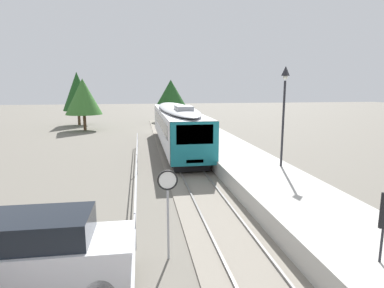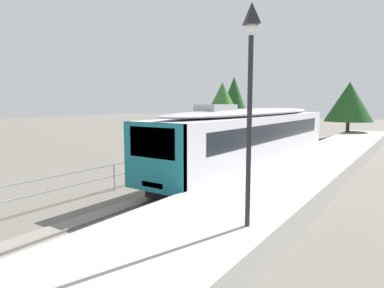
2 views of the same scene
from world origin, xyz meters
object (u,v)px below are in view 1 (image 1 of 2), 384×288
at_px(speed_limit_sign, 168,192).
at_px(commuter_train, 177,123).
at_px(platform_lamp_mid_platform, 284,98).
at_px(parked_suv_white, 40,252).

bearing_deg(speed_limit_sign, commuter_train, 82.56).
relative_size(commuter_train, platform_lamp_mid_platform, 3.41).
xyz_separation_m(commuter_train, speed_limit_sign, (-2.30, -17.61, -0.02)).
bearing_deg(platform_lamp_mid_platform, commuter_train, 113.13).
xyz_separation_m(platform_lamp_mid_platform, speed_limit_sign, (-6.82, -7.02, -2.50)).
bearing_deg(commuter_train, speed_limit_sign, -97.44).
bearing_deg(commuter_train, platform_lamp_mid_platform, -66.87).
height_order(speed_limit_sign, parked_suv_white, speed_limit_sign).
relative_size(commuter_train, speed_limit_sign, 6.49).
height_order(commuter_train, speed_limit_sign, commuter_train).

